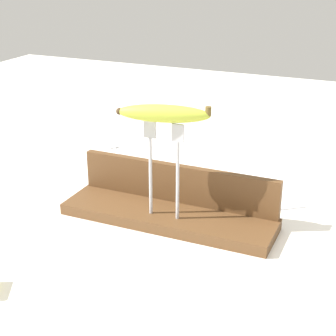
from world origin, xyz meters
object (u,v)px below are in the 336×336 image
Objects in this scene: banana_raised_center at (164,113)px; fork_stand_center at (164,162)px; fork_fallen_near at (118,150)px; fork_fallen_far at (263,210)px; wire_coil at (114,169)px.

fork_stand_center is at bearing 13.62° from banana_raised_center.
banana_raised_center is 0.53m from fork_fallen_near.
fork_fallen_near and fork_fallen_far have the same top height.
fork_stand_center is 1.51× the size of fork_fallen_far.
banana_raised_center reaches higher than fork_stand_center.
fork_fallen_far is 1.63× the size of wire_coil.
fork_fallen_far is at bearing -23.39° from fork_fallen_near.
fork_fallen_near is 0.53m from fork_fallen_far.
fork_fallen_near is (-0.31, 0.36, -0.24)m from banana_raised_center.
wire_coil is at bearing 137.13° from fork_stand_center.
banana_raised_center is 0.42m from wire_coil.
banana_raised_center is 1.40× the size of fork_fallen_far.
wire_coil is (-0.25, 0.23, -0.24)m from banana_raised_center.
fork_stand_center is 1.44× the size of fork_fallen_near.
wire_coil is at bearing 137.12° from banana_raised_center.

